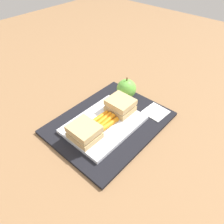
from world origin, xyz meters
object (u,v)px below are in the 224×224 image
(sandwich_half_right, at_px, (120,105))
(apple, at_px, (126,89))
(paper_napkin, at_px, (156,112))
(sandwich_half_left, at_px, (84,132))
(carrot_sticks_bundle, at_px, (104,121))
(food_tray, at_px, (104,124))

(sandwich_half_right, distance_m, apple, 0.09)
(apple, bearing_deg, paper_napkin, -90.59)
(sandwich_half_left, height_order, sandwich_half_right, same)
(paper_napkin, bearing_deg, sandwich_half_right, 134.04)
(sandwich_half_left, distance_m, apple, 0.24)
(carrot_sticks_bundle, xyz_separation_m, apple, (0.16, 0.04, 0.02))
(food_tray, distance_m, sandwich_half_right, 0.08)
(carrot_sticks_bundle, height_order, apple, apple)
(apple, distance_m, paper_napkin, 0.13)
(sandwich_half_right, bearing_deg, apple, 27.03)
(apple, bearing_deg, sandwich_half_left, -169.93)
(paper_napkin, bearing_deg, sandwich_half_left, 160.39)
(sandwich_half_right, relative_size, paper_napkin, 1.14)
(food_tray, distance_m, paper_napkin, 0.18)
(food_tray, bearing_deg, sandwich_half_right, 0.00)
(carrot_sticks_bundle, bearing_deg, food_tray, -169.39)
(carrot_sticks_bundle, distance_m, paper_napkin, 0.18)
(food_tray, xyz_separation_m, paper_napkin, (0.16, -0.08, -0.00))
(paper_napkin, bearing_deg, carrot_sticks_bundle, 151.86)
(food_tray, height_order, sandwich_half_right, sandwich_half_right)
(paper_napkin, bearing_deg, apple, 89.41)
(sandwich_half_left, bearing_deg, sandwich_half_right, 0.00)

